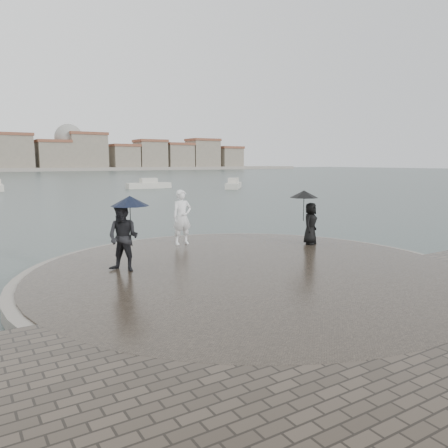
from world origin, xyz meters
TOP-DOWN VIEW (x-y plane):
  - ground at (0.00, 0.00)m, footprint 400.00×400.00m
  - kerb_ring at (0.00, 3.50)m, footprint 12.50×12.50m
  - quay_tip at (0.00, 3.50)m, footprint 11.90×11.90m
  - statue at (0.00, 7.67)m, footprint 0.75×0.52m
  - visitor_left at (-3.02, 5.04)m, footprint 1.34×1.19m
  - visitor_right at (3.86, 5.31)m, footprint 1.21×1.04m
  - boats at (4.46, 42.18)m, footprint 43.78×22.98m

SIDE VIEW (x-z plane):
  - ground at x=0.00m, z-range 0.00..0.00m
  - kerb_ring at x=0.00m, z-range 0.00..0.32m
  - quay_tip at x=0.00m, z-range 0.00..0.36m
  - boats at x=4.46m, z-range -0.37..1.13m
  - statue at x=0.00m, z-range 0.36..2.33m
  - visitor_right at x=3.86m, z-range 0.51..2.46m
  - visitor_left at x=-3.02m, z-range 0.47..2.51m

